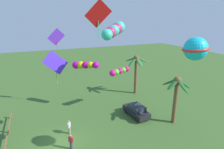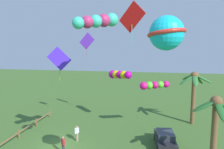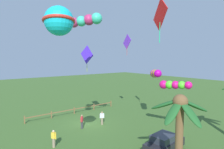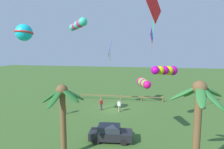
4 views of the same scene
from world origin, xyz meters
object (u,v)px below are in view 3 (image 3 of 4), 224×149
Objects in this scene: parked_car_0 at (164,143)px; spectator_0 at (102,118)px; kite_diamond_2 at (87,55)px; kite_diamond_4 at (160,15)px; spectator_2 at (82,122)px; kite_tube_7 at (156,73)px; palm_tree_0 at (180,121)px; kite_tube_6 at (174,85)px; kite_ball_3 at (59,21)px; kite_tube_0 at (83,21)px; spectator_1 at (54,139)px; kite_diamond_5 at (127,42)px.

spectator_0 is (0.43, -8.62, 0.06)m from parked_car_0.
kite_diamond_4 is (-5.57, 5.98, 4.22)m from kite_diamond_2.
kite_tube_7 reaches higher than spectator_2.
palm_tree_0 reaches higher than kite_tube_6.
kite_diamond_4 is at bearing -167.59° from kite_ball_3.
spectator_1 is at bearing -27.71° from kite_tube_0.
kite_tube_7 is (-9.88, 0.05, -5.09)m from kite_tube_0.
spectator_2 is 10.78m from kite_tube_6.
spectator_2 is at bearing -7.47° from spectator_0.
kite_diamond_2 is 0.98× the size of kite_tube_6.
kite_diamond_5 is (-6.59, 0.26, 9.23)m from spectator_2.
kite_diamond_4 is at bearing 91.06° from kite_diamond_5.
kite_diamond_4 reaches higher than parked_car_0.
kite_diamond_2 is at bearing -32.08° from kite_tube_7.
parked_car_0 is at bearing 108.36° from spectator_2.
kite_diamond_2 is at bearing -150.42° from spectator_2.
kite_tube_6 is at bearing 119.45° from kite_diamond_2.
palm_tree_0 is 7.56m from kite_tube_6.
kite_diamond_4 is 6.80m from kite_tube_7.
palm_tree_0 is 14.93m from kite_diamond_5.
kite_diamond_2 is 1.12× the size of kite_diamond_5.
kite_diamond_4 is at bearing 132.96° from kite_diamond_2.
kite_tube_7 is (-12.32, 1.33, 5.29)m from spectator_1.
spectator_0 is 11.73m from kite_tube_0.
kite_ball_3 is at bearing 51.63° from kite_diamond_2.
spectator_0 and spectator_2 have the same top height.
spectator_0 is at bearing -87.16° from parked_car_0.
parked_car_0 is 2.53× the size of spectator_0.
palm_tree_0 is at bearing 112.47° from spectator_1.
kite_tube_6 is at bearing 127.00° from spectator_2.
kite_tube_7 is at bearing -119.06° from kite_tube_6.
kite_diamond_5 is at bearing -147.69° from kite_ball_3.
parked_car_0 is at bearing 137.67° from spectator_1.
kite_diamond_4 is at bearing 47.62° from kite_tube_7.
spectator_2 is at bearing -53.00° from kite_tube_6.
parked_car_0 is at bearing 174.33° from kite_ball_3.
palm_tree_0 is at bearing 45.46° from kite_diamond_4.
parked_car_0 is 1.30× the size of kite_tube_7.
spectator_1 is (6.73, 2.10, 0.00)m from spectator_0.
kite_diamond_2 is (-2.87, -4.35, -2.85)m from kite_tube_0.
kite_tube_0 is at bearing 38.17° from spectator_0.
kite_diamond_5 is at bearing -95.37° from kite_tube_6.
kite_diamond_5 reaches higher than kite_tube_6.
kite_diamond_5 is (-4.04, -0.07, 9.23)m from spectator_0.
kite_tube_7 is at bearing 147.92° from kite_diamond_2.
kite_diamond_5 reaches higher than parked_car_0.
palm_tree_0 is 13.59m from kite_diamond_2.
kite_diamond_2 is (1.86, -9.59, 7.59)m from parked_car_0.
spectator_1 is 0.58× the size of kite_diamond_5.
kite_tube_0 is 6.06m from kite_ball_3.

